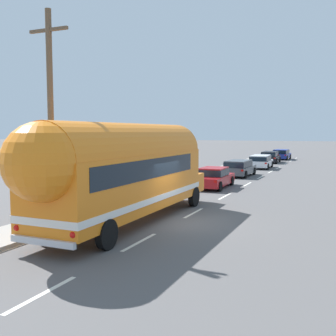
{
  "coord_description": "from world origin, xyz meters",
  "views": [
    {
      "loc": [
        6.36,
        -15.33,
        3.79
      ],
      "look_at": [
        -1.64,
        2.74,
        1.99
      ],
      "focal_mm": 42.92,
      "sensor_mm": 36.0,
      "label": 1
    }
  ],
  "objects_px": {
    "utility_pole": "(51,115)",
    "car_second": "(239,167)",
    "car_third": "(261,161)",
    "painted_bus": "(123,169)",
    "car_fourth": "(270,156)",
    "car_lead": "(214,177)",
    "car_fifth": "(281,154)"
  },
  "relations": [
    {
      "from": "utility_pole",
      "to": "car_second",
      "type": "distance_m",
      "value": 21.08
    },
    {
      "from": "utility_pole",
      "to": "car_third",
      "type": "xyz_separation_m",
      "value": [
        2.76,
        28.73,
        -3.63
      ]
    },
    {
      "from": "painted_bus",
      "to": "car_fourth",
      "type": "bearing_deg",
      "value": 90.32
    },
    {
      "from": "car_lead",
      "to": "car_third",
      "type": "xyz_separation_m",
      "value": [
        0.16,
        15.57,
        0.06
      ]
    },
    {
      "from": "car_second",
      "to": "car_third",
      "type": "height_order",
      "value": "same"
    },
    {
      "from": "painted_bus",
      "to": "car_fourth",
      "type": "height_order",
      "value": "painted_bus"
    },
    {
      "from": "painted_bus",
      "to": "car_second",
      "type": "bearing_deg",
      "value": 90.23
    },
    {
      "from": "utility_pole",
      "to": "car_fourth",
      "type": "bearing_deg",
      "value": 86.29
    },
    {
      "from": "car_fourth",
      "to": "car_fifth",
      "type": "xyz_separation_m",
      "value": [
        0.43,
        6.2,
        -0.01
      ]
    },
    {
      "from": "utility_pole",
      "to": "painted_bus",
      "type": "bearing_deg",
      "value": 24.39
    },
    {
      "from": "car_third",
      "to": "utility_pole",
      "type": "bearing_deg",
      "value": -95.49
    },
    {
      "from": "painted_bus",
      "to": "car_lead",
      "type": "bearing_deg",
      "value": 89.92
    },
    {
      "from": "utility_pole",
      "to": "car_third",
      "type": "height_order",
      "value": "utility_pole"
    },
    {
      "from": "car_third",
      "to": "car_fourth",
      "type": "height_order",
      "value": "same"
    },
    {
      "from": "car_second",
      "to": "car_fourth",
      "type": "relative_size",
      "value": 0.97
    },
    {
      "from": "car_lead",
      "to": "car_fourth",
      "type": "relative_size",
      "value": 0.99
    },
    {
      "from": "painted_bus",
      "to": "car_second",
      "type": "xyz_separation_m",
      "value": [
        -0.08,
        19.44,
        -1.52
      ]
    },
    {
      "from": "car_third",
      "to": "car_lead",
      "type": "bearing_deg",
      "value": -90.59
    },
    {
      "from": "car_fifth",
      "to": "car_third",
      "type": "bearing_deg",
      "value": -90.18
    },
    {
      "from": "utility_pole",
      "to": "car_lead",
      "type": "height_order",
      "value": "utility_pole"
    },
    {
      "from": "utility_pole",
      "to": "car_lead",
      "type": "distance_m",
      "value": 13.92
    },
    {
      "from": "utility_pole",
      "to": "car_fifth",
      "type": "height_order",
      "value": "utility_pole"
    },
    {
      "from": "car_fifth",
      "to": "car_second",
      "type": "bearing_deg",
      "value": -90.77
    },
    {
      "from": "car_second",
      "to": "car_fifth",
      "type": "bearing_deg",
      "value": 89.23
    },
    {
      "from": "car_second",
      "to": "car_fourth",
      "type": "distance_m",
      "value": 16.14
    },
    {
      "from": "car_lead",
      "to": "car_second",
      "type": "xyz_separation_m",
      "value": [
        -0.1,
        7.44,
        0.05
      ]
    },
    {
      "from": "utility_pole",
      "to": "car_fifth",
      "type": "xyz_separation_m",
      "value": [
        2.81,
        42.94,
        -3.64
      ]
    },
    {
      "from": "car_fourth",
      "to": "car_second",
      "type": "bearing_deg",
      "value": -89.56
    },
    {
      "from": "painted_bus",
      "to": "car_third",
      "type": "height_order",
      "value": "painted_bus"
    },
    {
      "from": "car_lead",
      "to": "car_second",
      "type": "height_order",
      "value": "same"
    },
    {
      "from": "painted_bus",
      "to": "car_second",
      "type": "height_order",
      "value": "painted_bus"
    },
    {
      "from": "utility_pole",
      "to": "car_second",
      "type": "relative_size",
      "value": 1.88
    }
  ]
}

